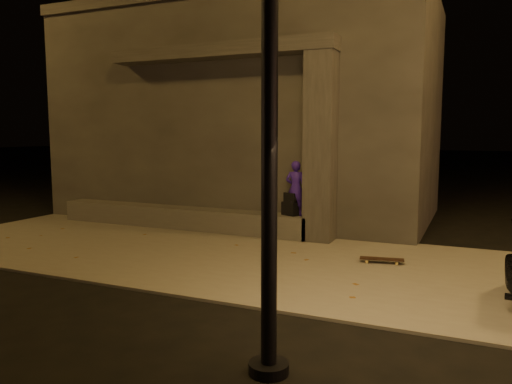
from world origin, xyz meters
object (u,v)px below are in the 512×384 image
at_px(skateboarder, 296,188).
at_px(skateboard, 382,259).
at_px(backpack, 291,207).
at_px(column, 321,148).

bearing_deg(skateboarder, skateboard, 138.32).
height_order(backpack, skateboard, backpack).
distance_m(column, skateboarder, 0.95).
bearing_deg(backpack, column, 24.00).
height_order(skateboarder, backpack, skateboarder).
relative_size(column, skateboarder, 3.30).
xyz_separation_m(column, backpack, (-0.60, 0.00, -1.19)).
bearing_deg(skateboard, backpack, 138.08).
relative_size(skateboarder, backpack, 2.39).
bearing_deg(column, skateboarder, 180.00).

